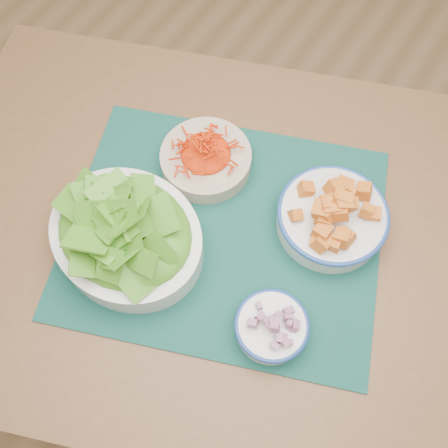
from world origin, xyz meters
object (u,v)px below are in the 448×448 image
carrot_bowl (206,157)px  squash_bowl (333,214)px  lettuce_bowl (125,232)px  onion_bowl (272,326)px  table (242,252)px  placemat (224,231)px

carrot_bowl → squash_bowl: (0.27, 0.02, 0.02)m
lettuce_bowl → onion_bowl: bearing=6.5°
table → placemat: placemat is taller
table → carrot_bowl: 0.21m
carrot_bowl → squash_bowl: size_ratio=0.91×
placemat → carrot_bowl: size_ratio=2.51×
table → onion_bowl: bearing=-65.0°
table → lettuce_bowl: lettuce_bowl is taller
placemat → squash_bowl: 0.21m
carrot_bowl → onion_bowl: (0.28, -0.22, 0.00)m
placemat → lettuce_bowl: (-0.13, -0.12, 0.06)m
placemat → carrot_bowl: (-0.11, 0.10, 0.03)m
table → onion_bowl: size_ratio=11.65×
carrot_bowl → onion_bowl: bearing=-38.0°
table → carrot_bowl: carrot_bowl is taller
table → onion_bowl: (0.14, -0.13, 0.13)m
placemat → onion_bowl: (0.17, -0.12, 0.03)m
table → placemat: size_ratio=2.52×
placemat → lettuce_bowl: lettuce_bowl is taller
placemat → onion_bowl: size_ratio=4.62×
table → lettuce_bowl: size_ratio=4.72×
squash_bowl → lettuce_bowl: bearing=-140.7°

